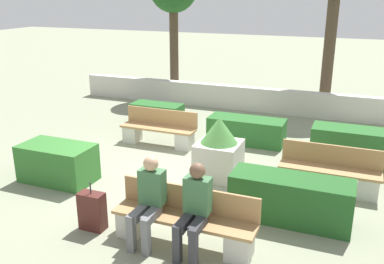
{
  "coord_description": "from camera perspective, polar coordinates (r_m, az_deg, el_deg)",
  "views": [
    {
      "loc": [
        3.47,
        -7.18,
        3.64
      ],
      "look_at": [
        0.38,
        0.5,
        0.9
      ],
      "focal_mm": 40.0,
      "sensor_mm": 36.0,
      "label": 1
    }
  ],
  "objects": [
    {
      "name": "hedge_block_near_left",
      "position": [
        8.95,
        -17.46,
        -3.95
      ],
      "size": [
        1.46,
        0.81,
        0.75
      ],
      "color": "#33702D",
      "rests_on": "ground_plane"
    },
    {
      "name": "suitcase",
      "position": [
        7.08,
        -13.16,
        -10.22
      ],
      "size": [
        0.41,
        0.23,
        0.82
      ],
      "color": "#471E19",
      "rests_on": "ground_plane"
    },
    {
      "name": "ground_plane",
      "position": [
        8.76,
        -3.54,
        -6.26
      ],
      "size": [
        60.0,
        60.0,
        0.0
      ],
      "primitive_type": "plane",
      "color": "gray"
    },
    {
      "name": "perimeter_wall",
      "position": [
        13.8,
        6.76,
        4.5
      ],
      "size": [
        11.41,
        0.3,
        0.75
      ],
      "color": "beige",
      "rests_on": "ground_plane"
    },
    {
      "name": "person_seated_woman",
      "position": [
        6.14,
        0.34,
        -9.72
      ],
      "size": [
        0.38,
        0.64,
        1.35
      ],
      "color": "#333338",
      "rests_on": "ground_plane"
    },
    {
      "name": "hedge_block_near_right",
      "position": [
        7.3,
        13.0,
        -8.7
      ],
      "size": [
        1.97,
        0.68,
        0.76
      ],
      "color": "#235623",
      "rests_on": "ground_plane"
    },
    {
      "name": "person_seated_man",
      "position": [
        6.41,
        -5.81,
        -8.54
      ],
      "size": [
        0.38,
        0.64,
        1.35
      ],
      "color": "slate",
      "rests_on": "ground_plane"
    },
    {
      "name": "bench_front",
      "position": [
        6.52,
        -1.03,
        -12.01
      ],
      "size": [
        2.2,
        0.49,
        0.86
      ],
      "color": "#A37A4C",
      "rests_on": "ground_plane"
    },
    {
      "name": "hedge_block_mid_left",
      "position": [
        9.94,
        21.66,
        -1.99
      ],
      "size": [
        2.11,
        0.71,
        0.82
      ],
      "color": "#286028",
      "rests_on": "ground_plane"
    },
    {
      "name": "hedge_block_mid_right",
      "position": [
        10.79,
        7.26,
        0.21
      ],
      "size": [
        1.89,
        0.72,
        0.63
      ],
      "color": "#286028",
      "rests_on": "ground_plane"
    },
    {
      "name": "hedge_block_far_left",
      "position": [
        12.42,
        -4.68,
        2.54
      ],
      "size": [
        1.47,
        0.66,
        0.55
      ],
      "color": "#286028",
      "rests_on": "ground_plane"
    },
    {
      "name": "planter_corner_left",
      "position": [
        8.66,
        3.6,
        -2.3
      ],
      "size": [
        0.86,
        0.86,
        1.27
      ],
      "color": "beige",
      "rests_on": "ground_plane"
    },
    {
      "name": "bench_left_side",
      "position": [
        10.6,
        -4.48,
        0.07
      ],
      "size": [
        1.9,
        0.48,
        0.86
      ],
      "rotation": [
        0.0,
        0.0,
        -0.03
      ],
      "color": "#A37A4C",
      "rests_on": "ground_plane"
    },
    {
      "name": "bench_right_side",
      "position": [
        8.54,
        17.8,
        -5.4
      ],
      "size": [
        1.87,
        0.48,
        0.86
      ],
      "rotation": [
        0.0,
        0.0,
        -0.17
      ],
      "color": "#A37A4C",
      "rests_on": "ground_plane"
    }
  ]
}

